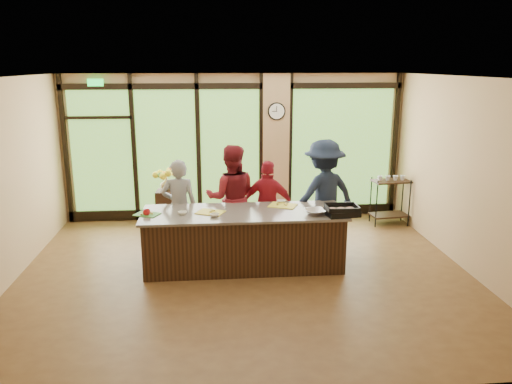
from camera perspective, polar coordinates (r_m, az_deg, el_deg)
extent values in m
plane|color=brown|center=(7.92, -1.25, -9.26)|extent=(7.00, 7.00, 0.00)
plane|color=white|center=(7.25, -1.38, 12.98)|extent=(7.00, 7.00, 0.00)
plane|color=tan|center=(10.39, -2.44, 5.11)|extent=(7.00, 0.00, 7.00)
plane|color=tan|center=(8.02, -27.12, 0.70)|extent=(0.00, 6.00, 6.00)
plane|color=tan|center=(8.43, 23.17, 1.74)|extent=(0.00, 6.00, 6.00)
cube|color=tan|center=(10.40, 2.28, 5.13)|extent=(0.55, 0.12, 3.00)
cube|color=black|center=(10.21, -2.50, 12.00)|extent=(6.90, 0.08, 0.12)
cube|color=black|center=(10.65, -2.35, -2.28)|extent=(6.90, 0.08, 0.20)
cube|color=#19D83F|center=(10.38, -17.88, 11.82)|extent=(0.30, 0.04, 0.14)
cube|color=#356724|center=(10.59, -17.23, 4.38)|extent=(1.20, 0.02, 2.50)
cube|color=#356724|center=(10.39, -10.19, 4.62)|extent=(1.20, 0.02, 2.50)
cube|color=#356724|center=(10.36, -2.98, 4.80)|extent=(1.20, 0.02, 2.50)
cube|color=#356724|center=(10.71, 9.73, 4.93)|extent=(2.10, 0.02, 2.50)
cube|color=black|center=(10.73, -20.93, 4.47)|extent=(0.08, 0.08, 3.00)
cube|color=black|center=(10.44, -13.77, 4.76)|extent=(0.08, 0.08, 3.00)
cube|color=black|center=(10.33, -6.60, 4.97)|extent=(0.08, 0.08, 3.00)
cube|color=black|center=(10.38, 0.62, 5.11)|extent=(0.08, 0.08, 3.00)
cube|color=black|center=(10.45, 3.91, 5.15)|extent=(0.08, 0.08, 3.00)
cube|color=black|center=(11.03, 15.58, 5.14)|extent=(0.08, 0.08, 3.00)
cube|color=black|center=(8.04, -1.42, -5.53)|extent=(3.10, 1.00, 0.88)
cube|color=#6D655A|center=(7.89, -1.44, -2.39)|extent=(3.20, 1.10, 0.04)
cylinder|color=black|center=(10.24, 2.37, 9.21)|extent=(0.36, 0.04, 0.36)
cylinder|color=white|center=(10.22, 2.38, 9.20)|extent=(0.31, 0.01, 0.31)
cube|color=black|center=(10.21, 2.39, 9.47)|extent=(0.01, 0.00, 0.11)
cube|color=black|center=(10.21, 2.10, 9.19)|extent=(0.09, 0.00, 0.01)
imported|color=gray|center=(8.59, -8.77, -1.68)|extent=(0.62, 0.42, 1.65)
imported|color=maroon|center=(8.67, -2.83, -0.66)|extent=(0.93, 0.74, 1.86)
imported|color=maroon|center=(8.69, 1.42, -1.56)|extent=(1.00, 0.69, 1.58)
imported|color=#192238|center=(8.78, 7.72, -0.31)|extent=(1.42, 1.12, 1.94)
cube|color=black|center=(7.81, 9.78, -2.31)|extent=(0.53, 0.44, 0.09)
imported|color=silver|center=(7.78, 6.86, -2.27)|extent=(0.41, 0.41, 0.08)
cube|color=#3F8A32|center=(7.91, -12.35, -2.50)|extent=(0.44, 0.40, 0.01)
cube|color=yellow|center=(7.86, -5.23, -2.33)|extent=(0.50, 0.45, 0.01)
cube|color=yellow|center=(8.21, 3.07, -1.54)|extent=(0.53, 0.47, 0.01)
imported|color=white|center=(7.82, -8.41, -2.38)|extent=(0.16, 0.16, 0.04)
imported|color=white|center=(7.65, -4.78, -2.65)|extent=(0.16, 0.16, 0.04)
imported|color=white|center=(8.42, 2.91, -1.06)|extent=(0.15, 0.15, 0.03)
imported|color=red|center=(7.86, -12.39, -2.31)|extent=(0.14, 0.14, 0.09)
cube|color=black|center=(9.84, -10.02, -2.14)|extent=(0.44, 0.44, 0.82)
imported|color=#967F52|center=(9.70, -10.16, 0.93)|extent=(0.29, 0.29, 0.26)
cube|color=black|center=(10.55, 14.93, -2.53)|extent=(0.78, 0.50, 0.03)
cube|color=black|center=(10.37, 15.18, 1.21)|extent=(0.78, 0.50, 0.03)
cylinder|color=black|center=(10.19, 13.61, -1.38)|extent=(0.03, 0.03, 0.95)
cylinder|color=black|center=(10.43, 17.13, -1.27)|extent=(0.03, 0.03, 0.95)
cylinder|color=black|center=(10.54, 12.96, -0.82)|extent=(0.03, 0.03, 0.95)
cylinder|color=black|center=(10.77, 16.38, -0.72)|extent=(0.03, 0.03, 0.95)
imported|color=silver|center=(10.28, 13.99, 1.54)|extent=(0.12, 0.12, 0.10)
imported|color=silver|center=(10.34, 14.82, 1.55)|extent=(0.12, 0.12, 0.10)
imported|color=silver|center=(10.39, 15.64, 1.56)|extent=(0.12, 0.12, 0.10)
imported|color=silver|center=(10.44, 16.40, 1.57)|extent=(0.12, 0.12, 0.10)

